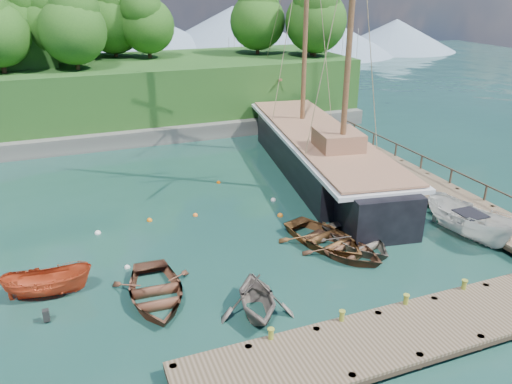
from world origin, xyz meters
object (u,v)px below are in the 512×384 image
rowboat_3 (357,246)px  motorboat_orange (50,295)px  schooner (319,155)px  rowboat_0 (156,299)px  rowboat_1 (257,314)px  rowboat_4 (344,255)px  rowboat_2 (324,245)px  cabin_boat_white (466,237)px

rowboat_3 → motorboat_orange: size_ratio=1.14×
motorboat_orange → schooner: 20.96m
motorboat_orange → rowboat_0: bearing=-106.5°
rowboat_3 → schooner: schooner is taller
rowboat_1 → motorboat_orange: size_ratio=0.94×
rowboat_3 → rowboat_4: 1.23m
rowboat_2 → rowboat_0: bearing=172.7°
rowboat_0 → schooner: schooner is taller
cabin_boat_white → schooner: size_ratio=0.19×
rowboat_2 → rowboat_4: bearing=-88.8°
motorboat_orange → cabin_boat_white: 21.32m
rowboat_1 → schooner: bearing=65.2°
rowboat_3 → rowboat_0: bearing=173.8°
rowboat_0 → rowboat_4: bearing=5.5°
rowboat_4 → schooner: size_ratio=0.15×
rowboat_3 → rowboat_1: bearing=-164.8°
rowboat_0 → rowboat_2: bearing=13.5°
rowboat_1 → rowboat_3: (7.00, 3.50, 0.00)m
schooner → cabin_boat_white: bearing=-68.4°
rowboat_4 → motorboat_orange: 14.07m
rowboat_3 → motorboat_orange: motorboat_orange is taller
cabin_boat_white → rowboat_1: bearing=-179.6°
rowboat_2 → rowboat_3: 1.70m
rowboat_2 → motorboat_orange: (-13.54, 0.30, 0.00)m
rowboat_1 → rowboat_4: (5.90, 2.95, 0.00)m
rowboat_0 → motorboat_orange: motorboat_orange is taller
rowboat_1 → motorboat_orange: (-8.08, 4.53, 0.00)m
rowboat_1 → rowboat_2: size_ratio=0.72×
rowboat_0 → motorboat_orange: bearing=158.3°
rowboat_3 → motorboat_orange: bearing=164.7°
rowboat_1 → rowboat_4: size_ratio=0.82×
schooner → rowboat_0: bearing=-131.2°
rowboat_2 → motorboat_orange: size_ratio=1.30×
rowboat_1 → rowboat_3: size_ratio=0.83×
cabin_boat_white → motorboat_orange: bearing=164.6°
rowboat_0 → rowboat_3: bearing=8.2°
rowboat_2 → schooner: size_ratio=0.17×
rowboat_4 → rowboat_1: bearing=-177.2°
motorboat_orange → schooner: size_ratio=0.13×
cabin_boat_white → rowboat_3: bearing=159.0°
rowboat_3 → cabin_boat_white: size_ratio=0.80×
rowboat_2 → schooner: 11.32m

